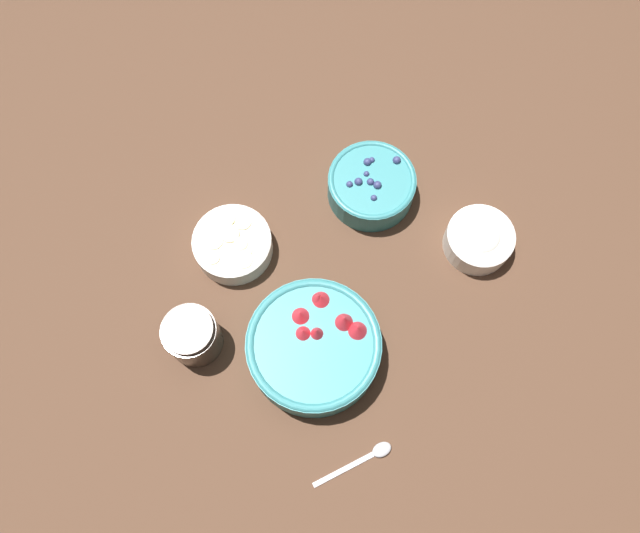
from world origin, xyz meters
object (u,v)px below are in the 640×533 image
object	(u,v)px
bowl_bananas	(233,244)
jar_chocolate	(193,336)
bowl_blueberries	(371,185)
bowl_strawberries	(314,346)
bowl_cream	(479,239)

from	to	relation	value
bowl_bananas	jar_chocolate	world-z (taller)	jar_chocolate
bowl_blueberries	bowl_bananas	world-z (taller)	bowl_blueberries
bowl_strawberries	bowl_blueberries	size ratio (longest dim) A/B	1.39
bowl_strawberries	bowl_cream	world-z (taller)	bowl_strawberries
bowl_blueberries	bowl_cream	distance (m)	0.21
bowl_strawberries	bowl_blueberries	world-z (taller)	bowl_strawberries
bowl_bananas	jar_chocolate	distance (m)	0.18
bowl_blueberries	jar_chocolate	distance (m)	0.41
bowl_strawberries	bowl_blueberries	bearing A→B (deg)	-158.72
bowl_strawberries	bowl_bananas	distance (m)	0.23
bowl_bananas	bowl_strawberries	bearing A→B (deg)	78.05
bowl_strawberries	bowl_cream	xyz separation A→B (m)	(-0.33, 0.10, -0.01)
bowl_bananas	bowl_cream	size ratio (longest dim) A/B	1.16
bowl_blueberries	bowl_cream	size ratio (longest dim) A/B	1.33
jar_chocolate	bowl_blueberries	bearing A→B (deg)	173.18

